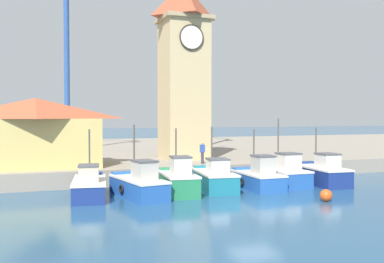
{
  "coord_description": "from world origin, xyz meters",
  "views": [
    {
      "loc": [
        -11.1,
        -20.43,
        4.65
      ],
      "look_at": [
        0.61,
        10.72,
        3.5
      ],
      "focal_mm": 42.0,
      "sensor_mm": 36.0,
      "label": 1
    }
  ],
  "objects_px": {
    "fishing_boat_right_inner": "(321,173)",
    "mooring_buoy": "(326,195)",
    "fishing_boat_far_left": "(89,186)",
    "fishing_boat_center": "(258,178)",
    "dock_worker_near_tower": "(202,152)",
    "clock_tower": "(184,67)",
    "port_crane_near": "(194,69)",
    "port_crane_far": "(66,78)",
    "fishing_boat_left_outer": "(139,184)",
    "fishing_boat_mid_left": "(214,178)",
    "warehouse_left": "(36,132)",
    "fishing_boat_mid_right": "(283,174)",
    "fishing_boat_left_inner": "(178,181)"
  },
  "relations": [
    {
      "from": "clock_tower",
      "to": "port_crane_near",
      "type": "distance_m",
      "value": 11.56
    },
    {
      "from": "clock_tower",
      "to": "port_crane_near",
      "type": "relative_size",
      "value": 0.75
    },
    {
      "from": "fishing_boat_left_outer",
      "to": "fishing_boat_mid_left",
      "type": "bearing_deg",
      "value": 10.06
    },
    {
      "from": "fishing_boat_far_left",
      "to": "clock_tower",
      "type": "relative_size",
      "value": 0.32
    },
    {
      "from": "fishing_boat_far_left",
      "to": "clock_tower",
      "type": "xyz_separation_m",
      "value": [
        8.87,
        8.95,
        7.99
      ]
    },
    {
      "from": "fishing_boat_far_left",
      "to": "dock_worker_near_tower",
      "type": "distance_m",
      "value": 10.28
    },
    {
      "from": "fishing_boat_mid_left",
      "to": "fishing_boat_center",
      "type": "xyz_separation_m",
      "value": [
        2.76,
        -0.66,
        -0.0
      ]
    },
    {
      "from": "fishing_boat_left_inner",
      "to": "dock_worker_near_tower",
      "type": "height_order",
      "value": "fishing_boat_left_inner"
    },
    {
      "from": "fishing_boat_left_inner",
      "to": "fishing_boat_mid_left",
      "type": "relative_size",
      "value": 0.88
    },
    {
      "from": "port_crane_near",
      "to": "fishing_boat_far_left",
      "type": "bearing_deg",
      "value": -125.39
    },
    {
      "from": "port_crane_near",
      "to": "port_crane_far",
      "type": "relative_size",
      "value": 1.07
    },
    {
      "from": "warehouse_left",
      "to": "fishing_boat_mid_right",
      "type": "bearing_deg",
      "value": -24.36
    },
    {
      "from": "fishing_boat_right_inner",
      "to": "mooring_buoy",
      "type": "xyz_separation_m",
      "value": [
        -3.52,
        -5.2,
        -0.43
      ]
    },
    {
      "from": "warehouse_left",
      "to": "port_crane_near",
      "type": "distance_m",
      "value": 21.48
    },
    {
      "from": "fishing_boat_left_outer",
      "to": "fishing_boat_mid_left",
      "type": "distance_m",
      "value": 5.16
    },
    {
      "from": "port_crane_near",
      "to": "port_crane_far",
      "type": "bearing_deg",
      "value": 168.79
    },
    {
      "from": "warehouse_left",
      "to": "port_crane_far",
      "type": "height_order",
      "value": "port_crane_far"
    },
    {
      "from": "fishing_boat_left_outer",
      "to": "fishing_boat_right_inner",
      "type": "bearing_deg",
      "value": 1.78
    },
    {
      "from": "fishing_boat_far_left",
      "to": "fishing_boat_mid_left",
      "type": "distance_m",
      "value": 7.76
    },
    {
      "from": "fishing_boat_left_inner",
      "to": "port_crane_far",
      "type": "bearing_deg",
      "value": 101.06
    },
    {
      "from": "fishing_boat_far_left",
      "to": "dock_worker_near_tower",
      "type": "height_order",
      "value": "fishing_boat_far_left"
    },
    {
      "from": "port_crane_far",
      "to": "dock_worker_near_tower",
      "type": "bearing_deg",
      "value": -64.24
    },
    {
      "from": "fishing_boat_center",
      "to": "dock_worker_near_tower",
      "type": "height_order",
      "value": "fishing_boat_center"
    },
    {
      "from": "fishing_boat_right_inner",
      "to": "port_crane_far",
      "type": "distance_m",
      "value": 27.88
    },
    {
      "from": "fishing_boat_right_inner",
      "to": "mooring_buoy",
      "type": "height_order",
      "value": "fishing_boat_right_inner"
    },
    {
      "from": "port_crane_near",
      "to": "mooring_buoy",
      "type": "height_order",
      "value": "port_crane_near"
    },
    {
      "from": "fishing_boat_center",
      "to": "dock_worker_near_tower",
      "type": "distance_m",
      "value": 5.88
    },
    {
      "from": "clock_tower",
      "to": "fishing_boat_left_outer",
      "type": "bearing_deg",
      "value": -122.43
    },
    {
      "from": "clock_tower",
      "to": "fishing_boat_center",
      "type": "bearing_deg",
      "value": -80.18
    },
    {
      "from": "fishing_boat_left_inner",
      "to": "clock_tower",
      "type": "relative_size",
      "value": 0.27
    },
    {
      "from": "port_crane_near",
      "to": "mooring_buoy",
      "type": "bearing_deg",
      "value": -94.21
    },
    {
      "from": "warehouse_left",
      "to": "dock_worker_near_tower",
      "type": "relative_size",
      "value": 5.41
    },
    {
      "from": "clock_tower",
      "to": "dock_worker_near_tower",
      "type": "distance_m",
      "value": 7.8
    },
    {
      "from": "mooring_buoy",
      "to": "dock_worker_near_tower",
      "type": "distance_m",
      "value": 11.1
    },
    {
      "from": "fishing_boat_mid_left",
      "to": "warehouse_left",
      "type": "bearing_deg",
      "value": 146.61
    },
    {
      "from": "fishing_boat_right_inner",
      "to": "mooring_buoy",
      "type": "relative_size",
      "value": 7.43
    },
    {
      "from": "fishing_boat_mid_left",
      "to": "warehouse_left",
      "type": "relative_size",
      "value": 0.57
    },
    {
      "from": "mooring_buoy",
      "to": "fishing_boat_mid_right",
      "type": "bearing_deg",
      "value": 82.11
    },
    {
      "from": "fishing_boat_mid_right",
      "to": "fishing_boat_mid_left",
      "type": "bearing_deg",
      "value": 179.09
    },
    {
      "from": "clock_tower",
      "to": "warehouse_left",
      "type": "xyz_separation_m",
      "value": [
        -11.55,
        -1.96,
        -5.11
      ]
    },
    {
      "from": "clock_tower",
      "to": "dock_worker_near_tower",
      "type": "relative_size",
      "value": 9.85
    },
    {
      "from": "fishing_boat_far_left",
      "to": "fishing_boat_right_inner",
      "type": "xyz_separation_m",
      "value": [
        15.44,
        -0.4,
        0.08
      ]
    },
    {
      "from": "fishing_boat_mid_right",
      "to": "fishing_boat_left_outer",
      "type": "bearing_deg",
      "value": -175.31
    },
    {
      "from": "fishing_boat_far_left",
      "to": "mooring_buoy",
      "type": "relative_size",
      "value": 7.62
    },
    {
      "from": "fishing_boat_far_left",
      "to": "fishing_boat_mid_right",
      "type": "height_order",
      "value": "fishing_boat_mid_right"
    },
    {
      "from": "fishing_boat_left_inner",
      "to": "fishing_boat_center",
      "type": "bearing_deg",
      "value": 0.26
    },
    {
      "from": "warehouse_left",
      "to": "mooring_buoy",
      "type": "xyz_separation_m",
      "value": [
        14.6,
        -12.59,
        -3.23
      ]
    },
    {
      "from": "fishing_boat_far_left",
      "to": "fishing_boat_center",
      "type": "distance_m",
      "value": 10.53
    },
    {
      "from": "fishing_boat_left_outer",
      "to": "fishing_boat_center",
      "type": "distance_m",
      "value": 7.84
    },
    {
      "from": "fishing_boat_mid_left",
      "to": "fishing_boat_right_inner",
      "type": "relative_size",
      "value": 1.0
    }
  ]
}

